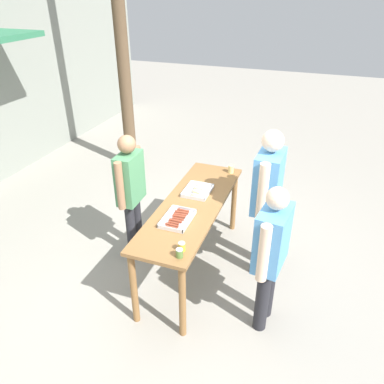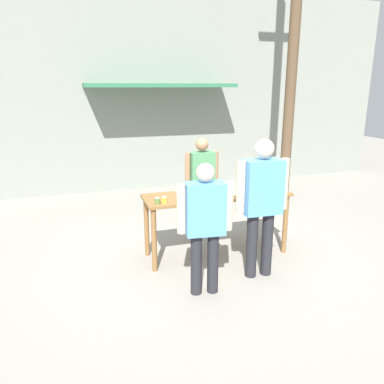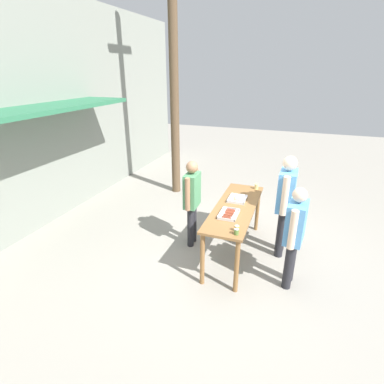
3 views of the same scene
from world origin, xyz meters
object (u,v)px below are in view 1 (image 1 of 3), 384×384
(person_customer_with_cup, at_px, (267,193))
(beer_cup, at_px, (231,169))
(food_tray_sausages, at_px, (178,219))
(food_tray_buns, at_px, (198,190))
(condiment_jar_mustard, at_px, (179,253))
(person_server_behind_table, at_px, (131,187))
(person_customer_holding_hotdog, at_px, (271,249))
(condiment_jar_ketchup, at_px, (182,247))

(person_customer_with_cup, bearing_deg, beer_cup, -135.49)
(food_tray_sausages, distance_m, food_tray_buns, 0.63)
(food_tray_sausages, xyz_separation_m, food_tray_buns, (0.63, -0.00, 0.01))
(food_tray_buns, height_order, condiment_jar_mustard, condiment_jar_mustard)
(food_tray_sausages, relative_size, beer_cup, 4.12)
(beer_cup, bearing_deg, person_server_behind_table, 130.69)
(beer_cup, height_order, person_customer_with_cup, person_customer_with_cup)
(person_customer_holding_hotdog, bearing_deg, condiment_jar_mustard, -56.72)
(person_server_behind_table, bearing_deg, food_tray_buns, -75.01)
(condiment_jar_mustard, bearing_deg, food_tray_buns, 11.38)
(food_tray_sausages, distance_m, beer_cup, 1.29)
(food_tray_sausages, bearing_deg, condiment_jar_ketchup, -153.62)
(food_tray_buns, relative_size, person_customer_holding_hotdog, 0.23)
(beer_cup, relative_size, person_server_behind_table, 0.06)
(condiment_jar_ketchup, height_order, person_customer_with_cup, person_customer_with_cup)
(food_tray_sausages, height_order, condiment_jar_ketchup, condiment_jar_ketchup)
(beer_cup, distance_m, person_server_behind_table, 1.32)
(beer_cup, distance_m, person_customer_with_cup, 0.84)
(food_tray_buns, xyz_separation_m, person_customer_holding_hotdog, (-0.80, -1.00, -0.01))
(food_tray_sausages, bearing_deg, person_customer_holding_hotdog, -99.35)
(person_customer_holding_hotdog, bearing_deg, condiment_jar_ketchup, -63.01)
(condiment_jar_mustard, xyz_separation_m, person_customer_with_cup, (1.19, -0.57, 0.09))
(food_tray_buns, bearing_deg, person_customer_holding_hotdog, -128.68)
(food_tray_buns, height_order, condiment_jar_ketchup, condiment_jar_ketchup)
(condiment_jar_mustard, distance_m, person_customer_with_cup, 1.33)
(food_tray_buns, height_order, person_server_behind_table, person_server_behind_table)
(beer_cup, bearing_deg, person_customer_holding_hotdog, -151.94)
(beer_cup, xyz_separation_m, person_customer_with_cup, (-0.62, -0.57, 0.09))
(person_server_behind_table, bearing_deg, food_tray_sausages, -119.60)
(person_customer_with_cup, bearing_deg, food_tray_buns, -87.08)
(person_customer_with_cup, bearing_deg, person_customer_holding_hotdog, 15.26)
(condiment_jar_mustard, distance_m, condiment_jar_ketchup, 0.10)
(beer_cup, xyz_separation_m, person_server_behind_table, (-0.86, 1.00, -0.01))
(condiment_jar_ketchup, bearing_deg, food_tray_sausages, 26.38)
(food_tray_sausages, distance_m, condiment_jar_ketchup, 0.50)
(person_server_behind_table, xyz_separation_m, person_customer_holding_hotdog, (-0.57, -1.76, -0.03))
(food_tray_buns, bearing_deg, person_server_behind_table, 106.64)
(condiment_jar_mustard, bearing_deg, person_server_behind_table, 46.51)
(food_tray_buns, relative_size, beer_cup, 3.68)
(food_tray_sausages, relative_size, person_server_behind_table, 0.26)
(condiment_jar_ketchup, distance_m, person_server_behind_table, 1.31)
(food_tray_buns, distance_m, beer_cup, 0.67)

